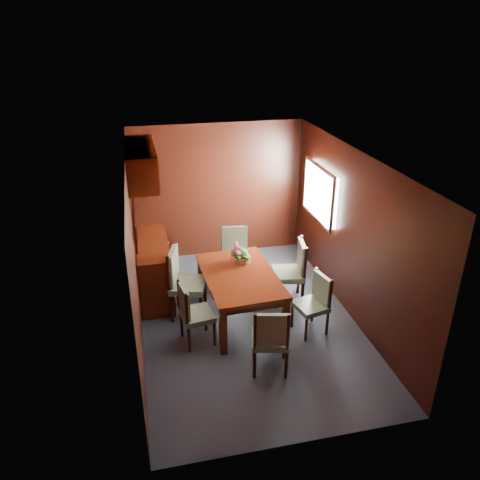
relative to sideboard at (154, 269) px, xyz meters
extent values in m
plane|color=#313843|center=(1.25, -1.00, -0.45)|extent=(4.50, 4.50, 0.00)
cube|color=black|center=(-0.25, -1.00, 0.75)|extent=(0.02, 4.50, 2.40)
cube|color=black|center=(2.75, -1.00, 0.75)|extent=(0.02, 4.50, 2.40)
cube|color=black|center=(1.25, 1.25, 0.75)|extent=(3.00, 0.02, 2.40)
cube|color=black|center=(1.25, -3.25, 0.75)|extent=(3.00, 0.02, 2.40)
cube|color=black|center=(1.25, -1.00, 1.95)|extent=(3.00, 4.50, 0.02)
cube|color=white|center=(2.73, 0.10, 1.00)|extent=(0.14, 1.10, 0.80)
cube|color=#B2B2B7|center=(2.66, 0.10, 1.00)|extent=(0.04, 1.20, 0.90)
cube|color=black|center=(-0.22, 0.00, 0.83)|extent=(0.03, 1.36, 0.41)
cube|color=silver|center=(-0.20, 0.00, 0.83)|extent=(0.01, 1.30, 0.35)
cube|color=#3A1307|center=(-0.05, 0.00, 1.68)|extent=(0.40, 1.40, 0.50)
cube|color=#3A1307|center=(0.00, 0.00, 0.00)|extent=(0.48, 1.40, 0.90)
cube|color=#3A1307|center=(0.77, -1.66, -0.11)|extent=(0.09, 0.09, 0.67)
cube|color=#3A1307|center=(1.61, -1.62, -0.11)|extent=(0.09, 0.09, 0.67)
cube|color=#3A1307|center=(0.69, -0.24, -0.11)|extent=(0.09, 0.09, 0.67)
cube|color=#3A1307|center=(1.54, -0.19, -0.11)|extent=(0.09, 0.09, 0.67)
cube|color=black|center=(1.15, -0.93, 0.17)|extent=(0.93, 1.48, 0.10)
cube|color=#3A1307|center=(1.15, -0.93, 0.25)|extent=(1.05, 1.60, 0.06)
cylinder|color=black|center=(0.28, -1.18, -0.27)|extent=(0.04, 0.04, 0.36)
cylinder|color=black|center=(0.34, -1.54, -0.27)|extent=(0.04, 0.04, 0.36)
cylinder|color=black|center=(0.62, -1.12, -0.27)|extent=(0.04, 0.04, 0.36)
cylinder|color=black|center=(0.68, -1.48, -0.27)|extent=(0.04, 0.04, 0.36)
cube|color=slate|center=(0.48, -1.33, -0.04)|extent=(0.46, 0.48, 0.07)
cylinder|color=black|center=(0.27, -1.18, 0.20)|extent=(0.04, 0.04, 0.47)
cylinder|color=black|center=(0.33, -1.54, 0.20)|extent=(0.04, 0.04, 0.47)
cube|color=slate|center=(0.32, -1.36, 0.22)|extent=(0.12, 0.39, 0.40)
cylinder|color=black|center=(0.31, -0.40, -0.24)|extent=(0.05, 0.05, 0.43)
cylinder|color=black|center=(0.19, -0.82, -0.24)|extent=(0.05, 0.05, 0.43)
cylinder|color=black|center=(0.71, -0.52, -0.24)|extent=(0.05, 0.05, 0.43)
cylinder|color=black|center=(0.59, -0.94, -0.24)|extent=(0.05, 0.05, 0.43)
cube|color=slate|center=(0.45, -0.67, 0.04)|extent=(0.61, 0.62, 0.09)
cylinder|color=black|center=(0.30, -0.40, 0.33)|extent=(0.05, 0.05, 0.57)
cylinder|color=black|center=(0.18, -0.82, 0.33)|extent=(0.05, 0.05, 0.57)
cube|color=slate|center=(0.26, -0.62, 0.35)|extent=(0.19, 0.46, 0.48)
cylinder|color=black|center=(2.23, -1.58, -0.28)|extent=(0.04, 0.04, 0.35)
cylinder|color=black|center=(2.15, -1.23, -0.28)|extent=(0.04, 0.04, 0.35)
cylinder|color=black|center=(1.90, -1.66, -0.28)|extent=(0.04, 0.04, 0.35)
cylinder|color=black|center=(1.82, -1.31, -0.28)|extent=(0.04, 0.04, 0.35)
cube|color=slate|center=(2.03, -1.45, -0.05)|extent=(0.48, 0.49, 0.07)
cylinder|color=black|center=(2.24, -1.58, 0.19)|extent=(0.04, 0.04, 0.47)
cylinder|color=black|center=(2.16, -1.23, 0.19)|extent=(0.04, 0.04, 0.47)
cube|color=slate|center=(2.18, -1.41, 0.20)|extent=(0.14, 0.38, 0.39)
cylinder|color=black|center=(2.13, -0.86, -0.25)|extent=(0.05, 0.05, 0.40)
cylinder|color=black|center=(2.20, -0.46, -0.25)|extent=(0.05, 0.05, 0.40)
cylinder|color=black|center=(1.74, -0.79, -0.25)|extent=(0.05, 0.05, 0.40)
cylinder|color=black|center=(1.81, -0.39, -0.25)|extent=(0.05, 0.05, 0.40)
cube|color=slate|center=(1.97, -0.63, 0.02)|extent=(0.53, 0.55, 0.08)
cylinder|color=black|center=(2.14, -0.87, 0.28)|extent=(0.05, 0.05, 0.54)
cylinder|color=black|center=(2.21, -0.46, 0.28)|extent=(0.05, 0.05, 0.54)
cube|color=slate|center=(2.15, -0.66, 0.31)|extent=(0.14, 0.44, 0.46)
cylinder|color=black|center=(1.05, -2.20, -0.26)|extent=(0.04, 0.04, 0.37)
cylinder|color=black|center=(1.42, -2.29, -0.26)|extent=(0.04, 0.04, 0.37)
cylinder|color=black|center=(1.13, -1.85, -0.26)|extent=(0.04, 0.04, 0.37)
cylinder|color=black|center=(1.50, -1.93, -0.26)|extent=(0.04, 0.04, 0.37)
cube|color=slate|center=(1.27, -2.07, -0.02)|extent=(0.52, 0.51, 0.08)
cylinder|color=black|center=(1.04, -2.21, 0.23)|extent=(0.04, 0.04, 0.50)
cylinder|color=black|center=(1.42, -2.30, 0.23)|extent=(0.04, 0.04, 0.50)
cube|color=slate|center=(1.23, -2.23, 0.25)|extent=(0.40, 0.15, 0.42)
cylinder|color=black|center=(1.52, 0.23, -0.26)|extent=(0.04, 0.04, 0.39)
cylinder|color=black|center=(1.13, 0.28, -0.26)|extent=(0.04, 0.04, 0.39)
cylinder|color=black|center=(1.48, -0.14, -0.26)|extent=(0.04, 0.04, 0.39)
cylinder|color=black|center=(1.09, -0.10, -0.26)|extent=(0.04, 0.04, 0.39)
cube|color=slate|center=(1.30, 0.07, -0.01)|extent=(0.50, 0.48, 0.08)
cylinder|color=black|center=(1.52, 0.24, 0.25)|extent=(0.04, 0.04, 0.51)
cylinder|color=black|center=(1.13, 0.29, 0.25)|extent=(0.04, 0.04, 0.51)
cube|color=slate|center=(1.32, 0.24, 0.27)|extent=(0.42, 0.11, 0.43)
cylinder|color=#AA5434|center=(1.25, -0.56, 0.32)|extent=(0.29, 0.29, 0.09)
sphere|color=#22551C|center=(1.25, -0.56, 0.39)|extent=(0.22, 0.22, 0.22)
camera|label=1|loc=(-0.10, -6.49, 3.48)|focal=35.00mm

